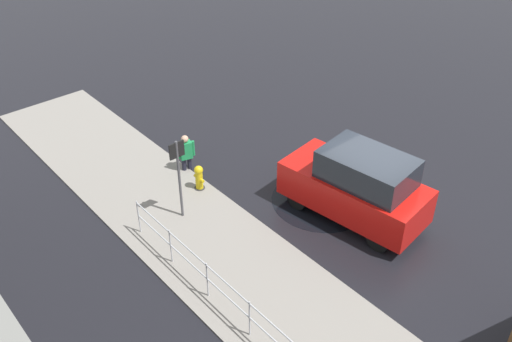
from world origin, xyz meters
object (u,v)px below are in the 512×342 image
(pedestrian, at_px, (186,151))
(sign_post, at_px, (178,169))
(moving_hatchback, at_px, (357,186))
(fire_hydrant, at_px, (199,178))

(pedestrian, distance_m, sign_post, 2.41)
(moving_hatchback, bearing_deg, pedestrian, 24.32)
(moving_hatchback, height_order, sign_post, sign_post)
(moving_hatchback, height_order, fire_hydrant, moving_hatchback)
(moving_hatchback, xyz_separation_m, sign_post, (3.03, 3.55, 0.55))
(moving_hatchback, height_order, pedestrian, moving_hatchback)
(pedestrian, bearing_deg, moving_hatchback, -155.68)
(moving_hatchback, bearing_deg, sign_post, 49.45)
(pedestrian, bearing_deg, sign_post, 141.89)
(fire_hydrant, bearing_deg, moving_hatchback, -146.73)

